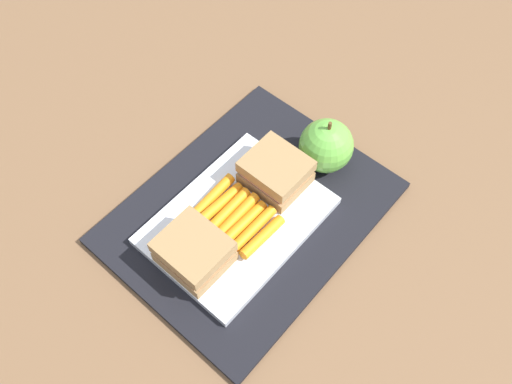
# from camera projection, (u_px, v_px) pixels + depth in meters

# --- Properties ---
(ground_plane) EXTENTS (2.40, 2.40, 0.00)m
(ground_plane) POSITION_uv_depth(u_px,v_px,m) (250.00, 214.00, 0.73)
(ground_plane) COLOR brown
(lunchbag_mat) EXTENTS (0.36, 0.28, 0.01)m
(lunchbag_mat) POSITION_uv_depth(u_px,v_px,m) (250.00, 212.00, 0.73)
(lunchbag_mat) COLOR black
(lunchbag_mat) RESTS_ON ground_plane
(food_tray) EXTENTS (0.23, 0.17, 0.01)m
(food_tray) POSITION_uv_depth(u_px,v_px,m) (237.00, 221.00, 0.71)
(food_tray) COLOR white
(food_tray) RESTS_ON lunchbag_mat
(sandwich_half_left) EXTENTS (0.07, 0.08, 0.04)m
(sandwich_half_left) POSITION_uv_depth(u_px,v_px,m) (194.00, 252.00, 0.65)
(sandwich_half_left) COLOR #9E7A4C
(sandwich_half_left) RESTS_ON food_tray
(sandwich_half_right) EXTENTS (0.07, 0.08, 0.04)m
(sandwich_half_right) POSITION_uv_depth(u_px,v_px,m) (276.00, 172.00, 0.71)
(sandwich_half_right) COLOR #9E7A4C
(sandwich_half_right) RESTS_ON food_tray
(carrot_sticks_bundle) EXTENTS (0.08, 0.10, 0.02)m
(carrot_sticks_bundle) POSITION_uv_depth(u_px,v_px,m) (237.00, 216.00, 0.70)
(carrot_sticks_bundle) COLOR orange
(carrot_sticks_bundle) RESTS_ON food_tray
(apple) EXTENTS (0.08, 0.08, 0.09)m
(apple) POSITION_uv_depth(u_px,v_px,m) (326.00, 146.00, 0.73)
(apple) COLOR #66B742
(apple) RESTS_ON lunchbag_mat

